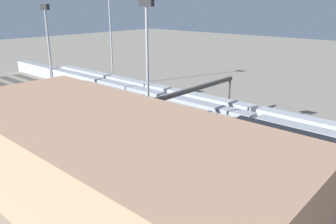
{
  "coord_description": "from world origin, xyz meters",
  "views": [
    {
      "loc": [
        -48.94,
        50.97,
        24.05
      ],
      "look_at": [
        -4.5,
        1.47,
        2.5
      ],
      "focal_mm": 35.7,
      "sensor_mm": 36.0,
      "label": 1
    }
  ],
  "objects_px": {
    "light_mast_0": "(110,22)",
    "light_mast_1": "(49,44)",
    "train_on_track_3": "(168,119)",
    "light_mast_3": "(147,56)",
    "signal_gantry": "(197,93)",
    "train_on_track_0": "(204,103)",
    "train_on_track_2": "(177,113)",
    "train_on_track_1": "(159,100)",
    "maintenance_shed": "(104,160)"
  },
  "relations": [
    {
      "from": "train_on_track_2",
      "to": "light_mast_0",
      "type": "bearing_deg",
      "value": -19.02
    },
    {
      "from": "train_on_track_0",
      "to": "light_mast_3",
      "type": "height_order",
      "value": "light_mast_3"
    },
    {
      "from": "train_on_track_1",
      "to": "train_on_track_0",
      "type": "height_order",
      "value": "same"
    },
    {
      "from": "train_on_track_0",
      "to": "light_mast_1",
      "type": "distance_m",
      "value": 37.2
    },
    {
      "from": "train_on_track_1",
      "to": "train_on_track_3",
      "type": "bearing_deg",
      "value": 140.02
    },
    {
      "from": "maintenance_shed",
      "to": "train_on_track_1",
      "type": "bearing_deg",
      "value": -56.24
    },
    {
      "from": "train_on_track_1",
      "to": "train_on_track_3",
      "type": "height_order",
      "value": "train_on_track_3"
    },
    {
      "from": "train_on_track_0",
      "to": "train_on_track_3",
      "type": "relative_size",
      "value": 1.61
    },
    {
      "from": "train_on_track_2",
      "to": "train_on_track_3",
      "type": "xyz_separation_m",
      "value": [
        -1.9,
        5.0,
        0.51
      ]
    },
    {
      "from": "train_on_track_1",
      "to": "train_on_track_2",
      "type": "bearing_deg",
      "value": 153.49
    },
    {
      "from": "train_on_track_3",
      "to": "light_mast_1",
      "type": "xyz_separation_m",
      "value": [
        28.13,
        8.06,
        13.0
      ]
    },
    {
      "from": "train_on_track_2",
      "to": "train_on_track_0",
      "type": "bearing_deg",
      "value": -87.91
    },
    {
      "from": "signal_gantry",
      "to": "maintenance_shed",
      "type": "bearing_deg",
      "value": 104.37
    },
    {
      "from": "train_on_track_1",
      "to": "train_on_track_0",
      "type": "bearing_deg",
      "value": -152.63
    },
    {
      "from": "signal_gantry",
      "to": "maintenance_shed",
      "type": "height_order",
      "value": "maintenance_shed"
    },
    {
      "from": "light_mast_3",
      "to": "maintenance_shed",
      "type": "xyz_separation_m",
      "value": [
        -7.91,
        15.66,
        -10.42
      ]
    },
    {
      "from": "train_on_track_2",
      "to": "signal_gantry",
      "type": "distance_m",
      "value": 7.32
    },
    {
      "from": "maintenance_shed",
      "to": "train_on_track_3",
      "type": "bearing_deg",
      "value": -66.02
    },
    {
      "from": "train_on_track_2",
      "to": "signal_gantry",
      "type": "xyz_separation_m",
      "value": [
        -5.04,
        0.0,
        5.31
      ]
    },
    {
      "from": "train_on_track_1",
      "to": "train_on_track_3",
      "type": "distance_m",
      "value": 15.57
    },
    {
      "from": "train_on_track_1",
      "to": "light_mast_0",
      "type": "xyz_separation_m",
      "value": [
        26.5,
        -7.59,
        16.98
      ]
    },
    {
      "from": "light_mast_0",
      "to": "light_mast_3",
      "type": "height_order",
      "value": "light_mast_0"
    },
    {
      "from": "light_mast_3",
      "to": "signal_gantry",
      "type": "height_order",
      "value": "light_mast_3"
    },
    {
      "from": "train_on_track_3",
      "to": "light_mast_1",
      "type": "relative_size",
      "value": 2.97
    },
    {
      "from": "train_on_track_2",
      "to": "signal_gantry",
      "type": "relative_size",
      "value": 2.66
    },
    {
      "from": "light_mast_3",
      "to": "signal_gantry",
      "type": "distance_m",
      "value": 15.43
    },
    {
      "from": "light_mast_0",
      "to": "light_mast_1",
      "type": "xyz_separation_m",
      "value": [
        -10.3,
        25.65,
        -3.43
      ]
    },
    {
      "from": "train_on_track_1",
      "to": "light_mast_1",
      "type": "xyz_separation_m",
      "value": [
        16.21,
        18.06,
        13.55
      ]
    },
    {
      "from": "train_on_track_2",
      "to": "light_mast_3",
      "type": "relative_size",
      "value": 2.67
    },
    {
      "from": "train_on_track_3",
      "to": "signal_gantry",
      "type": "distance_m",
      "value": 7.61
    },
    {
      "from": "train_on_track_3",
      "to": "maintenance_shed",
      "type": "height_order",
      "value": "maintenance_shed"
    },
    {
      "from": "signal_gantry",
      "to": "train_on_track_1",
      "type": "bearing_deg",
      "value": -18.37
    },
    {
      "from": "light_mast_1",
      "to": "light_mast_3",
      "type": "distance_m",
      "value": 30.65
    },
    {
      "from": "train_on_track_1",
      "to": "light_mast_3",
      "type": "xyz_separation_m",
      "value": [
        -14.44,
        17.76,
        14.0
      ]
    },
    {
      "from": "light_mast_0",
      "to": "light_mast_1",
      "type": "relative_size",
      "value": 1.26
    },
    {
      "from": "train_on_track_3",
      "to": "light_mast_1",
      "type": "height_order",
      "value": "light_mast_1"
    },
    {
      "from": "light_mast_3",
      "to": "train_on_track_2",
      "type": "bearing_deg",
      "value": -70.93
    },
    {
      "from": "light_mast_1",
      "to": "light_mast_3",
      "type": "xyz_separation_m",
      "value": [
        -30.64,
        -0.29,
        0.45
      ]
    },
    {
      "from": "signal_gantry",
      "to": "maintenance_shed",
      "type": "distance_m",
      "value": 29.4
    },
    {
      "from": "train_on_track_0",
      "to": "train_on_track_2",
      "type": "height_order",
      "value": "same"
    },
    {
      "from": "light_mast_1",
      "to": "maintenance_shed",
      "type": "bearing_deg",
      "value": 158.26
    },
    {
      "from": "train_on_track_1",
      "to": "light_mast_1",
      "type": "height_order",
      "value": "light_mast_1"
    },
    {
      "from": "train_on_track_0",
      "to": "light_mast_3",
      "type": "distance_m",
      "value": 27.14
    },
    {
      "from": "train_on_track_3",
      "to": "signal_gantry",
      "type": "height_order",
      "value": "signal_gantry"
    },
    {
      "from": "train_on_track_3",
      "to": "light_mast_3",
      "type": "bearing_deg",
      "value": 107.92
    },
    {
      "from": "train_on_track_1",
      "to": "maintenance_shed",
      "type": "distance_m",
      "value": 40.36
    },
    {
      "from": "train_on_track_1",
      "to": "train_on_track_2",
      "type": "height_order",
      "value": "same"
    },
    {
      "from": "train_on_track_3",
      "to": "light_mast_0",
      "type": "xyz_separation_m",
      "value": [
        38.43,
        -17.59,
        16.43
      ]
    },
    {
      "from": "light_mast_1",
      "to": "signal_gantry",
      "type": "xyz_separation_m",
      "value": [
        -31.27,
        -13.06,
        -8.19
      ]
    },
    {
      "from": "train_on_track_0",
      "to": "maintenance_shed",
      "type": "height_order",
      "value": "maintenance_shed"
    }
  ]
}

